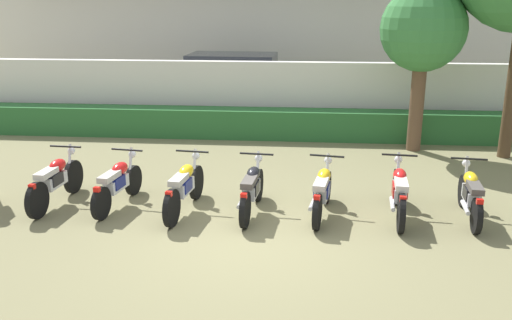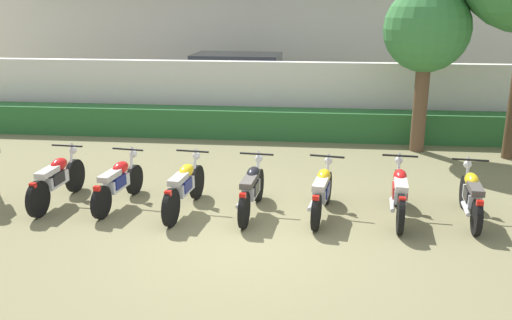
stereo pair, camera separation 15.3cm
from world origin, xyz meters
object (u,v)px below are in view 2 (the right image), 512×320
motorcycle_in_row_4 (322,191)px  motorcycle_in_row_1 (118,182)px  motorcycle_in_row_0 (57,179)px  motorcycle_in_row_2 (184,186)px  parked_car (242,84)px  motorcycle_in_row_3 (252,189)px  tree_near_inspector (427,31)px  motorcycle_in_row_6 (471,195)px  motorcycle_in_row_5 (399,192)px

motorcycle_in_row_4 → motorcycle_in_row_1: bearing=97.6°
motorcycle_in_row_0 → motorcycle_in_row_2: (2.36, -0.12, -0.00)m
parked_car → motorcycle_in_row_4: bearing=-70.8°
motorcycle_in_row_4 → motorcycle_in_row_0: bearing=98.2°
motorcycle_in_row_2 → motorcycle_in_row_3: (1.17, 0.03, -0.01)m
motorcycle_in_row_1 → motorcycle_in_row_4: 3.60m
motorcycle_in_row_2 → motorcycle_in_row_4: bearing=-82.4°
tree_near_inspector → motorcycle_in_row_6: bearing=-88.5°
motorcycle_in_row_1 → motorcycle_in_row_3: 2.40m
tree_near_inspector → motorcycle_in_row_0: (-7.07, -4.34, -2.38)m
motorcycle_in_row_2 → motorcycle_in_row_3: size_ratio=1.05×
motorcycle_in_row_4 → motorcycle_in_row_5: motorcycle_in_row_5 is taller
parked_car → motorcycle_in_row_4: 8.77m
parked_car → motorcycle_in_row_5: size_ratio=2.38×
parked_car → motorcycle_in_row_4: size_ratio=2.54×
tree_near_inspector → motorcycle_in_row_5: 5.10m
tree_near_inspector → motorcycle_in_row_3: bearing=-128.6°
motorcycle_in_row_6 → motorcycle_in_row_0: bearing=95.6°
parked_car → motorcycle_in_row_6: 9.70m
parked_car → motorcycle_in_row_6: (4.93, -8.33, -0.50)m
parked_car → motorcycle_in_row_3: (1.28, -8.41, -0.49)m
motorcycle_in_row_0 → motorcycle_in_row_1: 1.13m
motorcycle_in_row_5 → motorcycle_in_row_6: motorcycle_in_row_5 is taller
motorcycle_in_row_3 → motorcycle_in_row_5: (2.48, 0.05, 0.01)m
motorcycle_in_row_1 → motorcycle_in_row_0: bearing=98.9°
motorcycle_in_row_0 → motorcycle_in_row_5: 6.00m
motorcycle_in_row_5 → motorcycle_in_row_3: bearing=96.5°
motorcycle_in_row_6 → motorcycle_in_row_4: bearing=97.2°
motorcycle_in_row_0 → motorcycle_in_row_4: bearing=-87.1°
tree_near_inspector → motorcycle_in_row_0: tree_near_inspector is taller
parked_car → motorcycle_in_row_6: size_ratio=2.58×
tree_near_inspector → motorcycle_in_row_1: 7.73m
motorcycle_in_row_2 → motorcycle_in_row_4: motorcycle_in_row_2 is taller
motorcycle_in_row_6 → motorcycle_in_row_5: bearing=97.1°
motorcycle_in_row_3 → motorcycle_in_row_5: 2.48m
motorcycle_in_row_2 → motorcycle_in_row_6: bearing=-82.2°
motorcycle_in_row_1 → tree_near_inspector: bearing=-46.0°
tree_near_inspector → motorcycle_in_row_5: size_ratio=2.02×
motorcycle_in_row_3 → tree_near_inspector: bearing=-33.6°
motorcycle_in_row_4 → motorcycle_in_row_5: size_ratio=0.94×
motorcycle_in_row_0 → motorcycle_in_row_4: motorcycle_in_row_0 is taller
motorcycle_in_row_0 → motorcycle_in_row_5: (6.00, -0.04, 0.00)m
motorcycle_in_row_0 → parked_car: bearing=-11.3°
tree_near_inspector → motorcycle_in_row_0: 8.63m
parked_car → motorcycle_in_row_1: size_ratio=2.55×
motorcycle_in_row_0 → motorcycle_in_row_6: 7.18m
parked_car → motorcycle_in_row_2: size_ratio=2.37×
tree_near_inspector → motorcycle_in_row_1: (-5.94, -4.32, -2.40)m
motorcycle_in_row_5 → motorcycle_in_row_4: bearing=97.0°
tree_near_inspector → motorcycle_in_row_2: bearing=-136.5°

